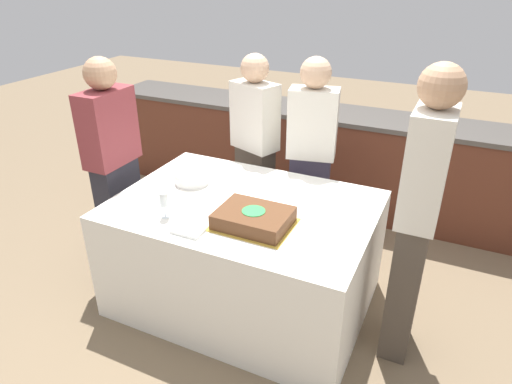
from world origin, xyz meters
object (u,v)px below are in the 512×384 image
object	(u,v)px
plate_stack	(192,178)
person_standing_back	(255,148)
person_cutting_cake	(311,156)
person_seated_right	(417,217)
person_seated_left	(114,166)
cake	(254,218)
wine_glass	(164,200)

from	to	relation	value
plate_stack	person_standing_back	size ratio (longest dim) A/B	0.15
plate_stack	person_standing_back	world-z (taller)	person_standing_back
person_cutting_cake	person_seated_right	bearing A→B (deg)	125.46
person_cutting_cake	person_standing_back	distance (m)	0.47
person_cutting_cake	person_seated_left	distance (m)	1.44
person_standing_back	cake	bearing A→B (deg)	135.52
cake	wine_glass	world-z (taller)	wine_glass
person_seated_left	person_seated_right	world-z (taller)	person_seated_right
wine_glass	person_cutting_cake	size ratio (longest dim) A/B	0.10
person_cutting_cake	person_seated_right	world-z (taller)	person_seated_right
cake	plate_stack	distance (m)	0.71
person_seated_right	person_standing_back	bearing A→B (deg)	-120.84
cake	person_seated_right	size ratio (longest dim) A/B	0.26
person_seated_right	wine_glass	bearing A→B (deg)	-75.86
cake	person_seated_right	xyz separation A→B (m)	(0.87, 0.21, 0.11)
person_standing_back	person_seated_right	bearing A→B (deg)	169.78
person_standing_back	wine_glass	bearing A→B (deg)	107.99
cake	person_seated_left	distance (m)	1.22
wine_glass	person_cutting_cake	distance (m)	1.26
plate_stack	person_cutting_cake	xyz separation A→B (m)	(0.63, 0.68, 0.02)
cake	wine_glass	distance (m)	0.54
plate_stack	person_cutting_cake	size ratio (longest dim) A/B	0.15
cake	person_standing_back	xyz separation A→B (m)	(-0.47, 1.01, -0.00)
person_cutting_cake	person_seated_left	world-z (taller)	person_seated_left
wine_glass	person_seated_left	bearing A→B (deg)	152.87
person_cutting_cake	wine_glass	bearing A→B (deg)	53.64
person_seated_left	person_standing_back	world-z (taller)	person_seated_left
plate_stack	person_seated_left	xyz separation A→B (m)	(-0.58, -0.12, 0.03)
person_cutting_cake	person_standing_back	world-z (taller)	person_cutting_cake
person_seated_right	plate_stack	bearing A→B (deg)	-94.56
cake	person_standing_back	distance (m)	1.11
cake	person_seated_right	world-z (taller)	person_seated_right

